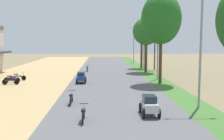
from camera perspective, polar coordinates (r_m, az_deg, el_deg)
The scene contains 17 objects.
parked_motorbike_fifth at distance 30.22m, azimuth -20.95°, elevation -2.02°, with size 1.80×0.54×0.94m.
parked_motorbike_sixth at distance 31.70m, azimuth -20.70°, elevation -1.64°, with size 1.80×0.54×0.94m.
parked_motorbike_seventh at distance 33.17m, azimuth -19.46°, elevation -1.26°, with size 1.80×0.54×0.94m.
median_tree_second at distance 29.41m, azimuth 10.54°, elevation 10.80°, with size 4.30×4.30×9.80m.
median_tree_third at distance 39.68m, azimuth 7.38°, elevation 8.22°, with size 3.97×3.97×8.12m.
median_tree_fourth at distance 45.78m, azimuth 6.43°, elevation 8.24°, with size 2.93×2.93×7.98m.
streetlamp_near at distance 19.18m, azimuth 18.60°, elevation 6.10°, with size 3.16×0.20×8.16m.
streetlamp_mid at distance 32.41m, azimuth 9.84°, elevation 5.88°, with size 3.16×0.20×7.74m.
streetlamp_far at distance 42.46m, azimuth 6.91°, elevation 6.07°, with size 3.16×0.20×7.86m.
streetlamp_farthest at distance 55.56m, azimuth 4.70°, elevation 5.97°, with size 3.16×0.20×7.57m.
utility_pole_near at distance 43.52m, azimuth 9.21°, elevation 6.09°, with size 1.80×0.20×8.87m.
utility_pole_far at distance 43.66m, azimuth 10.39°, elevation 6.57°, with size 1.80×0.20×9.62m.
car_hatchback_silver at distance 16.80m, azimuth 8.04°, elevation -7.35°, with size 1.04×2.00×1.23m.
car_hatchback_blue at distance 29.38m, azimuth -6.64°, elevation -1.49°, with size 1.04×2.00×1.23m.
motorbike_ahead_second at distance 15.53m, azimuth -6.16°, elevation -9.12°, with size 0.54×1.80×0.94m.
motorbike_ahead_third at distance 19.75m, azimuth -8.75°, elevation -5.82°, with size 0.54×1.80×0.94m.
motorbike_ahead_fourth at distance 40.37m, azimuth -5.33°, elevation 0.38°, with size 0.54×1.80×0.94m.
Camera 1 is at (-1.04, -7.53, 4.68)m, focal length 42.48 mm.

